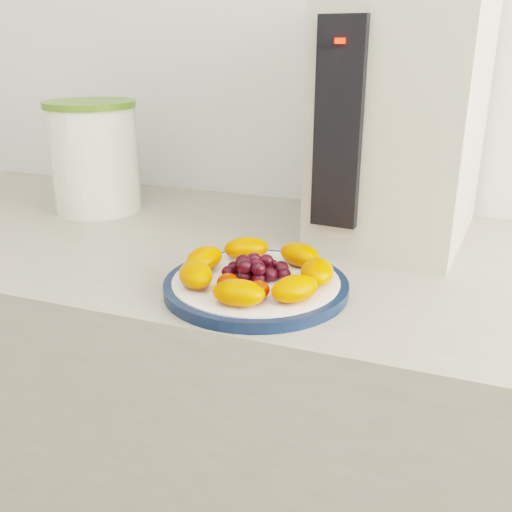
% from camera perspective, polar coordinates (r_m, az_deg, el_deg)
% --- Properties ---
extents(counter, '(3.50, 0.60, 0.90)m').
position_cam_1_polar(counter, '(1.16, 0.73, -20.41)').
color(counter, '#A09785').
rests_on(counter, floor).
extents(cabinet_face, '(3.48, 0.58, 0.84)m').
position_cam_1_polar(cabinet_face, '(1.18, 0.72, -21.51)').
color(cabinet_face, brown).
rests_on(cabinet_face, floor).
extents(plate_rim, '(0.24, 0.24, 0.01)m').
position_cam_1_polar(plate_rim, '(0.76, -0.00, -3.01)').
color(plate_rim, '#0E1D38').
rests_on(plate_rim, counter).
extents(plate_face, '(0.22, 0.22, 0.02)m').
position_cam_1_polar(plate_face, '(0.76, -0.00, -2.94)').
color(plate_face, white).
rests_on(plate_face, counter).
extents(canister, '(0.19, 0.19, 0.20)m').
position_cam_1_polar(canister, '(1.15, -15.81, 9.22)').
color(canister, '#4C6D14').
rests_on(canister, counter).
extents(canister_lid, '(0.20, 0.20, 0.01)m').
position_cam_1_polar(canister_lid, '(1.14, -16.34, 14.37)').
color(canister_lid, '#4D7324').
rests_on(canister_lid, canister).
extents(appliance_body, '(0.25, 0.33, 0.39)m').
position_cam_1_polar(appliance_body, '(0.97, 14.57, 13.12)').
color(appliance_body, beige).
rests_on(appliance_body, counter).
extents(appliance_panel, '(0.07, 0.03, 0.29)m').
position_cam_1_polar(appliance_panel, '(0.83, 8.28, 12.75)').
color(appliance_panel, black).
rests_on(appliance_panel, appliance_body).
extents(appliance_led, '(0.01, 0.01, 0.01)m').
position_cam_1_polar(appliance_led, '(0.81, 8.42, 20.51)').
color(appliance_led, '#FF0C05').
rests_on(appliance_led, appliance_panel).
extents(fruit_plate, '(0.21, 0.21, 0.03)m').
position_cam_1_polar(fruit_plate, '(0.74, -0.09, -1.44)').
color(fruit_plate, '#FF5500').
rests_on(fruit_plate, plate_face).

